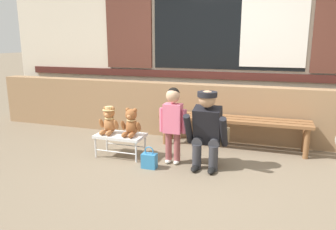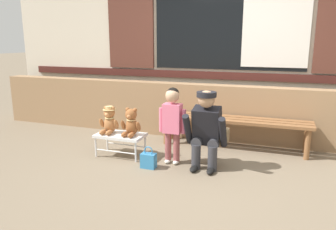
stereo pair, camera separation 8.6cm
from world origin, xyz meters
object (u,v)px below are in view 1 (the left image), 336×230
Objects in this scene: child_standing at (173,117)px; handbag_on_ground at (149,160)px; teddy_bear_plain at (131,123)px; small_display_bench at (120,137)px; adult_crouching at (208,129)px; wooden_bench_long at (233,123)px; teddy_bear_with_hat at (109,121)px.

child_standing is 0.60m from handbag_on_ground.
small_display_bench is at bearing -179.49° from teddy_bear_plain.
teddy_bear_plain is 0.38× the size of adult_crouching.
adult_crouching reaches higher than small_display_bench.
child_standing is at bearing -179.12° from adult_crouching.
wooden_bench_long is at bearing 53.38° from child_standing.
adult_crouching is (0.44, 0.01, -0.11)m from child_standing.
wooden_bench_long is at bearing 28.30° from teddy_bear_with_hat.
adult_crouching reaches higher than teddy_bear_with_hat.
small_display_bench is at bearing 152.47° from handbag_on_ground.
wooden_bench_long is 1.46m from teddy_bear_plain.
teddy_bear_plain is (-1.20, -0.82, 0.09)m from wooden_bench_long.
small_display_bench is 0.61m from handbag_on_ground.
adult_crouching reaches higher than wooden_bench_long.
child_standing reaches higher than teddy_bear_plain.
adult_crouching is at bearing -0.74° from small_display_bench.
teddy_bear_plain reaches higher than handbag_on_ground.
small_display_bench reaches higher than handbag_on_ground.
child_standing is 3.52× the size of handbag_on_ground.
teddy_bear_plain is 1.34× the size of handbag_on_ground.
teddy_bear_with_hat is 0.38× the size of child_standing.
teddy_bear_plain is at bearing 0.51° from small_display_bench.
child_standing is (0.90, -0.02, 0.12)m from teddy_bear_with_hat.
child_standing reaches higher than wooden_bench_long.
teddy_bear_with_hat is at bearing 178.47° from child_standing.
teddy_bear_with_hat is 0.82m from handbag_on_ground.
handbag_on_ground is (-0.22, -0.25, -0.50)m from child_standing.
small_display_bench is 0.26m from teddy_bear_with_hat.
handbag_on_ground is (-0.66, -0.25, -0.38)m from adult_crouching.
adult_crouching is (1.01, -0.02, 0.02)m from teddy_bear_plain.
teddy_bear_plain is at bearing 142.80° from handbag_on_ground.
teddy_bear_with_hat is at bearing 158.14° from handbag_on_ground.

